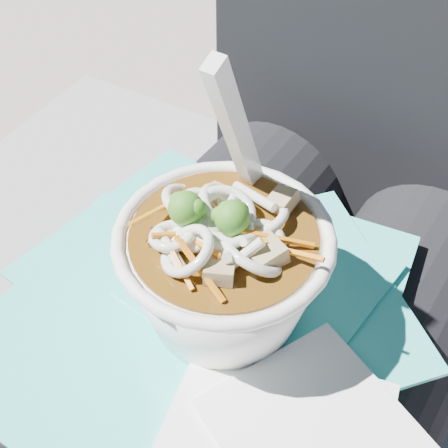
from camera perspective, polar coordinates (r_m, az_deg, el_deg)
The scene contains 6 objects.
stone_ledge at distance 0.87m, azimuth 6.17°, elevation -16.43°, with size 1.00×0.50×0.44m, color slate.
lap at distance 0.55m, azimuth 0.81°, elevation -13.73°, with size 0.34×0.48×0.16m.
person_body at distance 0.57m, azimuth 5.90°, elevation -5.59°, with size 0.34×0.94×0.99m.
plastic_bag at distance 0.48m, azimuth -2.23°, elevation -7.03°, with size 0.33×0.33×0.02m.
napkins at distance 0.41m, azimuth 5.60°, elevation -19.11°, with size 0.17×0.18×0.01m.
udon_bowl at distance 0.42m, azimuth -0.05°, elevation -3.58°, with size 0.17×0.17×0.20m.
Camera 1 is at (0.14, -0.23, 0.99)m, focal length 50.00 mm.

